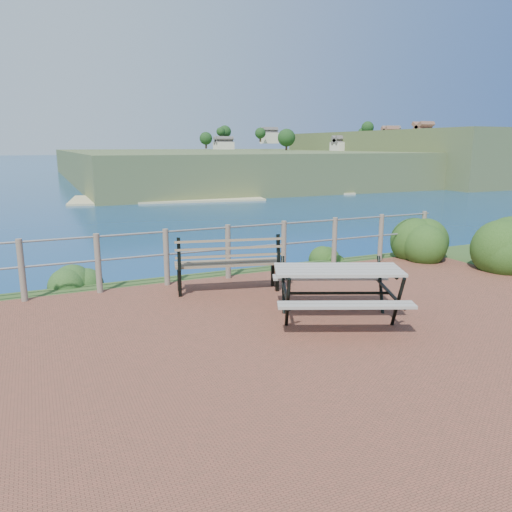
{
  "coord_description": "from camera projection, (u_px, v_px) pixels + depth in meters",
  "views": [
    {
      "loc": [
        -3.16,
        -5.05,
        2.44
      ],
      "look_at": [
        -0.1,
        1.86,
        0.75
      ],
      "focal_mm": 35.0,
      "sensor_mm": 36.0,
      "label": 1
    }
  ],
  "objects": [
    {
      "name": "ground",
      "position": [
        323.0,
        343.0,
        6.29
      ],
      "size": [
        10.0,
        7.0,
        0.12
      ],
      "primitive_type": "cube",
      "color": "brown",
      "rests_on": "ground"
    },
    {
      "name": "ocean",
      "position": [
        40.0,
        152.0,
        184.72
      ],
      "size": [
        1200.0,
        1200.0,
        0.0
      ],
      "primitive_type": "plane",
      "color": "navy",
      "rests_on": "ground"
    },
    {
      "name": "safety_railing",
      "position": [
        228.0,
        249.0,
        9.15
      ],
      "size": [
        9.4,
        0.1,
        1.0
      ],
      "color": "#6B5B4C",
      "rests_on": "ground"
    },
    {
      "name": "distant_bay",
      "position": [
        406.0,
        153.0,
        255.88
      ],
      "size": [
        290.0,
        232.36,
        24.0
      ],
      "color": "#455C2E",
      "rests_on": "ground"
    },
    {
      "name": "picnic_table",
      "position": [
        337.0,
        288.0,
        7.0
      ],
      "size": [
        1.89,
        1.41,
        0.74
      ],
      "rotation": [
        0.0,
        0.0,
        -0.41
      ],
      "color": "#9D968D",
      "rests_on": "ground"
    },
    {
      "name": "park_bench",
      "position": [
        228.0,
        254.0,
        8.31
      ],
      "size": [
        1.81,
        0.82,
        0.99
      ],
      "rotation": [
        0.0,
        0.0,
        -0.23
      ],
      "color": "brown",
      "rests_on": "ground"
    },
    {
      "name": "shrub_right_front",
      "position": [
        500.0,
        266.0,
        10.28
      ],
      "size": [
        1.33,
        1.33,
        1.89
      ],
      "primitive_type": "ellipsoid",
      "color": "#1C3E13",
      "rests_on": "ground"
    },
    {
      "name": "shrub_right_edge",
      "position": [
        423.0,
        258.0,
        11.02
      ],
      "size": [
        1.07,
        1.07,
        1.52
      ],
      "primitive_type": "ellipsoid",
      "color": "#1C3E13",
      "rests_on": "ground"
    },
    {
      "name": "shrub_lip_west",
      "position": [
        75.0,
        283.0,
        8.98
      ],
      "size": [
        0.72,
        0.72,
        0.44
      ],
      "primitive_type": "ellipsoid",
      "color": "#22481B",
      "rests_on": "ground"
    },
    {
      "name": "shrub_lip_east",
      "position": [
        327.0,
        258.0,
        11.03
      ],
      "size": [
        0.7,
        0.7,
        0.41
      ],
      "primitive_type": "ellipsoid",
      "color": "#1C3E13",
      "rests_on": "ground"
    }
  ]
}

